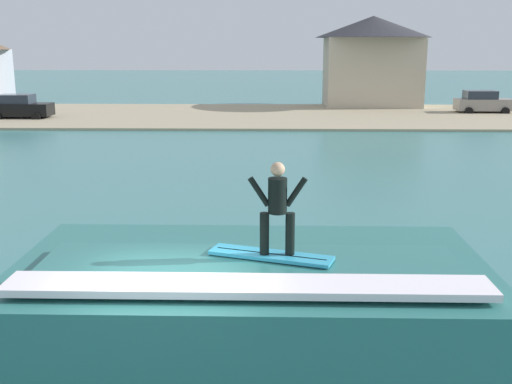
% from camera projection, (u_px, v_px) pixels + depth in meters
% --- Properties ---
extents(ground_plane, '(260.00, 260.00, 0.00)m').
position_uv_depth(ground_plane, '(170.00, 383.00, 10.13)').
color(ground_plane, teal).
extents(wave_crest, '(8.31, 4.59, 1.80)m').
position_uv_depth(wave_crest, '(251.00, 303.00, 11.18)').
color(wave_crest, '#2D6F6B').
rests_on(wave_crest, ground_plane).
extents(surfboard, '(2.19, 1.15, 0.06)m').
position_uv_depth(surfboard, '(271.00, 255.00, 10.70)').
color(surfboard, '#33A5CC').
rests_on(surfboard, wave_crest).
extents(surfer, '(1.00, 0.32, 1.60)m').
position_uv_depth(surfer, '(277.00, 204.00, 10.46)').
color(surfer, black).
rests_on(surfer, surfboard).
extents(shoreline_bank, '(120.00, 17.01, 0.16)m').
position_uv_depth(shoreline_bank, '(251.00, 115.00, 48.10)').
color(shoreline_bank, tan).
rests_on(shoreline_bank, ground_plane).
extents(car_near_shore, '(4.36, 2.16, 1.86)m').
position_uv_depth(car_near_shore, '(20.00, 107.00, 45.62)').
color(car_near_shore, black).
rests_on(car_near_shore, ground_plane).
extents(car_far_shore, '(4.33, 2.11, 1.86)m').
position_uv_depth(car_far_shore, '(483.00, 102.00, 49.41)').
color(car_far_shore, gray).
rests_on(car_far_shore, ground_plane).
extents(house_gabled_white, '(9.95, 9.95, 7.80)m').
position_uv_depth(house_gabled_white, '(372.00, 55.00, 54.28)').
color(house_gabled_white, beige).
rests_on(house_gabled_white, ground_plane).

